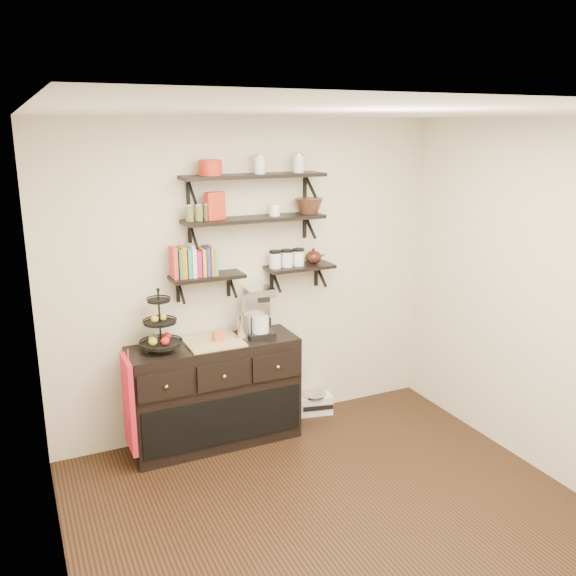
% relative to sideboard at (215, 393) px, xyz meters
% --- Properties ---
extents(floor, '(3.50, 3.50, 0.00)m').
position_rel_sideboard_xyz_m(floor, '(0.42, -1.51, -0.45)').
color(floor, black).
rests_on(floor, ground).
extents(ceiling, '(3.50, 3.50, 0.02)m').
position_rel_sideboard_xyz_m(ceiling, '(0.42, -1.51, 2.25)').
color(ceiling, white).
rests_on(ceiling, back_wall).
extents(back_wall, '(3.50, 0.02, 2.70)m').
position_rel_sideboard_xyz_m(back_wall, '(0.42, 0.24, 0.90)').
color(back_wall, beige).
rests_on(back_wall, ground).
extents(left_wall, '(0.02, 3.50, 2.70)m').
position_rel_sideboard_xyz_m(left_wall, '(-1.33, -1.51, 0.90)').
color(left_wall, beige).
rests_on(left_wall, ground).
extents(right_wall, '(0.02, 3.50, 2.70)m').
position_rel_sideboard_xyz_m(right_wall, '(2.17, -1.51, 0.90)').
color(right_wall, beige).
rests_on(right_wall, ground).
extents(shelf_top, '(1.20, 0.27, 0.23)m').
position_rel_sideboard_xyz_m(shelf_top, '(0.42, 0.10, 1.78)').
color(shelf_top, black).
rests_on(shelf_top, back_wall).
extents(shelf_mid, '(1.20, 0.27, 0.23)m').
position_rel_sideboard_xyz_m(shelf_mid, '(0.42, 0.10, 1.43)').
color(shelf_mid, black).
rests_on(shelf_mid, back_wall).
extents(shelf_low_left, '(0.60, 0.25, 0.23)m').
position_rel_sideboard_xyz_m(shelf_low_left, '(-0.00, 0.12, 0.98)').
color(shelf_low_left, black).
rests_on(shelf_low_left, back_wall).
extents(shelf_low_right, '(0.60, 0.25, 0.23)m').
position_rel_sideboard_xyz_m(shelf_low_right, '(0.84, 0.12, 0.98)').
color(shelf_low_right, black).
rests_on(shelf_low_right, back_wall).
extents(cookbooks, '(0.36, 0.15, 0.26)m').
position_rel_sideboard_xyz_m(cookbooks, '(-0.09, 0.12, 1.11)').
color(cookbooks, red).
rests_on(cookbooks, shelf_low_left).
extents(glass_canisters, '(0.32, 0.10, 0.13)m').
position_rel_sideboard_xyz_m(glass_canisters, '(0.72, 0.12, 1.06)').
color(glass_canisters, silver).
rests_on(glass_canisters, shelf_low_right).
extents(sideboard, '(1.40, 0.50, 0.92)m').
position_rel_sideboard_xyz_m(sideboard, '(0.00, 0.00, 0.00)').
color(sideboard, black).
rests_on(sideboard, floor).
extents(fruit_stand, '(0.33, 0.33, 0.49)m').
position_rel_sideboard_xyz_m(fruit_stand, '(-0.43, 0.00, 0.62)').
color(fruit_stand, black).
rests_on(fruit_stand, sideboard).
extents(candle, '(0.08, 0.08, 0.08)m').
position_rel_sideboard_xyz_m(candle, '(0.04, 0.00, 0.50)').
color(candle, '#B25C29').
rests_on(candle, sideboard).
extents(coffee_maker, '(0.24, 0.23, 0.42)m').
position_rel_sideboard_xyz_m(coffee_maker, '(0.41, 0.03, 0.65)').
color(coffee_maker, black).
rests_on(coffee_maker, sideboard).
extents(thermal_carafe, '(0.11, 0.11, 0.22)m').
position_rel_sideboard_xyz_m(thermal_carafe, '(0.26, -0.02, 0.56)').
color(thermal_carafe, silver).
rests_on(thermal_carafe, sideboard).
extents(apron, '(0.04, 0.32, 0.75)m').
position_rel_sideboard_xyz_m(apron, '(-0.73, -0.10, 0.09)').
color(apron, '#AE122D').
rests_on(apron, sideboard).
extents(radio, '(0.36, 0.27, 0.20)m').
position_rel_sideboard_xyz_m(radio, '(1.00, 0.13, -0.35)').
color(radio, silver).
rests_on(radio, floor).
extents(recipe_box, '(0.17, 0.10, 0.22)m').
position_rel_sideboard_xyz_m(recipe_box, '(0.08, 0.10, 1.56)').
color(recipe_box, red).
rests_on(recipe_box, shelf_mid).
extents(walnut_bowl, '(0.24, 0.24, 0.13)m').
position_rel_sideboard_xyz_m(walnut_bowl, '(0.92, 0.10, 1.51)').
color(walnut_bowl, black).
rests_on(walnut_bowl, shelf_mid).
extents(ramekins, '(0.09, 0.09, 0.10)m').
position_rel_sideboard_xyz_m(ramekins, '(0.60, 0.10, 1.50)').
color(ramekins, white).
rests_on(ramekins, shelf_mid).
extents(teapot, '(0.20, 0.16, 0.14)m').
position_rel_sideboard_xyz_m(teapot, '(0.98, 0.12, 1.07)').
color(teapot, black).
rests_on(teapot, shelf_low_right).
extents(red_pot, '(0.18, 0.18, 0.12)m').
position_rel_sideboard_xyz_m(red_pot, '(0.05, 0.10, 1.86)').
color(red_pot, red).
rests_on(red_pot, shelf_top).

